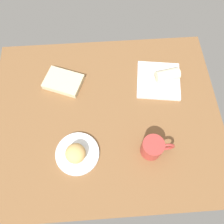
{
  "coord_description": "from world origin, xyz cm",
  "views": [
    {
      "loc": [
        -0.39,
        43.36,
        102.91
      ],
      "look_at": [
        -3.37,
        0.05,
        7.0
      ],
      "focal_mm": 36.16,
      "sensor_mm": 36.0,
      "label": 1
    }
  ],
  "objects_px": {
    "book_stack": "(63,82)",
    "breakfast_wrap": "(167,75)",
    "round_plate": "(77,154)",
    "coffee_mug": "(152,148)",
    "scone_pastry": "(75,153)",
    "square_plate": "(158,80)",
    "sauce_cup": "(149,80)"
  },
  "relations": [
    {
      "from": "round_plate",
      "to": "book_stack",
      "type": "xyz_separation_m",
      "value": [
        0.07,
        -0.37,
        0.01
      ]
    },
    {
      "from": "round_plate",
      "to": "scone_pastry",
      "type": "xyz_separation_m",
      "value": [
        0.0,
        0.01,
        0.04
      ]
    },
    {
      "from": "sauce_cup",
      "to": "coffee_mug",
      "type": "relative_size",
      "value": 0.32
    },
    {
      "from": "square_plate",
      "to": "sauce_cup",
      "type": "bearing_deg",
      "value": 7.0
    },
    {
      "from": "sauce_cup",
      "to": "scone_pastry",
      "type": "bearing_deg",
      "value": 43.7
    },
    {
      "from": "coffee_mug",
      "to": "round_plate",
      "type": "bearing_deg",
      "value": -1.14
    },
    {
      "from": "sauce_cup",
      "to": "breakfast_wrap",
      "type": "bearing_deg",
      "value": -173.0
    },
    {
      "from": "scone_pastry",
      "to": "coffee_mug",
      "type": "relative_size",
      "value": 0.62
    },
    {
      "from": "scone_pastry",
      "to": "coffee_mug",
      "type": "xyz_separation_m",
      "value": [
        -0.33,
        -0.0,
        0.0
      ]
    },
    {
      "from": "coffee_mug",
      "to": "scone_pastry",
      "type": "bearing_deg",
      "value": 0.28
    },
    {
      "from": "scone_pastry",
      "to": "book_stack",
      "type": "relative_size",
      "value": 0.41
    },
    {
      "from": "coffee_mug",
      "to": "square_plate",
      "type": "bearing_deg",
      "value": -103.54
    },
    {
      "from": "book_stack",
      "to": "breakfast_wrap",
      "type": "bearing_deg",
      "value": 178.12
    },
    {
      "from": "sauce_cup",
      "to": "coffee_mug",
      "type": "xyz_separation_m",
      "value": [
        0.04,
        0.35,
        0.02
      ]
    },
    {
      "from": "scone_pastry",
      "to": "sauce_cup",
      "type": "relative_size",
      "value": 1.92
    },
    {
      "from": "square_plate",
      "to": "coffee_mug",
      "type": "bearing_deg",
      "value": 76.46
    },
    {
      "from": "round_plate",
      "to": "breakfast_wrap",
      "type": "relative_size",
      "value": 1.67
    },
    {
      "from": "round_plate",
      "to": "breakfast_wrap",
      "type": "distance_m",
      "value": 0.58
    },
    {
      "from": "square_plate",
      "to": "breakfast_wrap",
      "type": "height_order",
      "value": "breakfast_wrap"
    },
    {
      "from": "round_plate",
      "to": "coffee_mug",
      "type": "height_order",
      "value": "coffee_mug"
    },
    {
      "from": "scone_pastry",
      "to": "square_plate",
      "type": "xyz_separation_m",
      "value": [
        -0.42,
        -0.36,
        -0.04
      ]
    },
    {
      "from": "round_plate",
      "to": "sauce_cup",
      "type": "relative_size",
      "value": 4.19
    },
    {
      "from": "scone_pastry",
      "to": "book_stack",
      "type": "bearing_deg",
      "value": -80.27
    },
    {
      "from": "round_plate",
      "to": "coffee_mug",
      "type": "relative_size",
      "value": 1.35
    },
    {
      "from": "breakfast_wrap",
      "to": "book_stack",
      "type": "height_order",
      "value": "breakfast_wrap"
    },
    {
      "from": "breakfast_wrap",
      "to": "sauce_cup",
      "type": "bearing_deg",
      "value": 87.4
    },
    {
      "from": "breakfast_wrap",
      "to": "book_stack",
      "type": "bearing_deg",
      "value": 78.52
    },
    {
      "from": "scone_pastry",
      "to": "coffee_mug",
      "type": "distance_m",
      "value": 0.33
    },
    {
      "from": "breakfast_wrap",
      "to": "square_plate",
      "type": "bearing_deg",
      "value": 87.4
    },
    {
      "from": "square_plate",
      "to": "breakfast_wrap",
      "type": "bearing_deg",
      "value": -173.0
    },
    {
      "from": "sauce_cup",
      "to": "coffee_mug",
      "type": "bearing_deg",
      "value": 83.81
    },
    {
      "from": "round_plate",
      "to": "breakfast_wrap",
      "type": "height_order",
      "value": "breakfast_wrap"
    }
  ]
}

